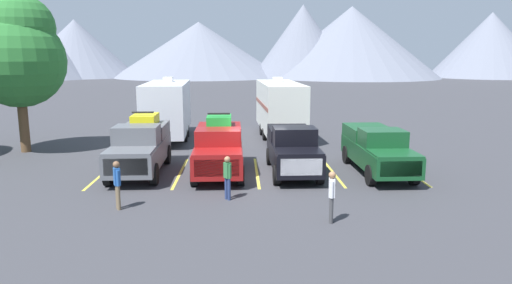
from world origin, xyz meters
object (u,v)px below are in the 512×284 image
(pickup_truck_a, at_px, (141,145))
(camper_trailer_b, at_px, (280,106))
(pickup_truck_c, at_px, (293,149))
(person_b, at_px, (117,182))
(pickup_truck_b, at_px, (219,147))
(pickup_truck_d, at_px, (377,148))
(camper_trailer_a, at_px, (167,107))
(person_a, at_px, (332,193))
(person_c, at_px, (227,175))

(pickup_truck_a, relative_size, camper_trailer_b, 0.62)
(pickup_truck_c, xyz_separation_m, person_b, (-6.53, -4.80, -0.12))
(pickup_truck_a, height_order, pickup_truck_b, pickup_truck_a)
(pickup_truck_b, xyz_separation_m, pickup_truck_d, (7.10, -0.04, -0.09))
(pickup_truck_b, xyz_separation_m, camper_trailer_b, (3.50, 9.16, 0.82))
(camper_trailer_b, bearing_deg, camper_trailer_a, -175.25)
(pickup_truck_a, height_order, person_a, pickup_truck_a)
(person_b, bearing_deg, person_c, 14.31)
(person_b, bearing_deg, pickup_truck_a, 92.94)
(pickup_truck_a, height_order, pickup_truck_d, pickup_truck_a)
(pickup_truck_a, relative_size, pickup_truck_d, 0.97)
(pickup_truck_d, height_order, camper_trailer_a, camper_trailer_a)
(pickup_truck_b, xyz_separation_m, person_b, (-3.24, -4.86, -0.21))
(pickup_truck_a, bearing_deg, person_c, -46.47)
(pickup_truck_b, bearing_deg, camper_trailer_a, 112.55)
(pickup_truck_b, relative_size, person_c, 3.32)
(camper_trailer_b, height_order, person_a, camper_trailer_b)
(pickup_truck_b, relative_size, camper_trailer_a, 0.64)
(camper_trailer_a, xyz_separation_m, person_c, (4.04, -12.48, -1.10))
(person_b, height_order, person_c, person_b)
(pickup_truck_a, relative_size, person_b, 3.37)
(pickup_truck_d, xyz_separation_m, person_b, (-10.34, -4.82, -0.11))
(pickup_truck_a, bearing_deg, person_a, -42.45)
(pickup_truck_d, bearing_deg, camper_trailer_a, 141.05)
(camper_trailer_a, relative_size, camper_trailer_b, 0.92)
(pickup_truck_d, relative_size, camper_trailer_b, 0.64)
(pickup_truck_d, bearing_deg, pickup_truck_c, -179.71)
(pickup_truck_d, height_order, person_c, pickup_truck_d)
(camper_trailer_b, bearing_deg, person_c, -103.01)
(pickup_truck_a, distance_m, person_a, 9.92)
(pickup_truck_d, relative_size, person_a, 3.55)
(pickup_truck_c, distance_m, person_a, 6.36)
(pickup_truck_c, bearing_deg, pickup_truck_b, 178.91)
(pickup_truck_a, xyz_separation_m, person_a, (7.31, -6.69, -0.27))
(camper_trailer_b, xyz_separation_m, person_b, (-6.75, -14.02, -1.03))
(person_a, bearing_deg, camper_trailer_b, 91.12)
(person_a, relative_size, person_b, 0.98)
(pickup_truck_b, bearing_deg, person_a, -59.26)
(pickup_truck_b, distance_m, person_c, 3.95)
(pickup_truck_c, bearing_deg, person_a, -85.36)
(pickup_truck_b, height_order, pickup_truck_d, pickup_truck_b)
(pickup_truck_c, distance_m, pickup_truck_d, 3.80)
(camper_trailer_a, bearing_deg, pickup_truck_d, -38.95)
(person_b, bearing_deg, camper_trailer_a, 91.34)
(pickup_truck_d, xyz_separation_m, person_c, (-6.61, -3.87, -0.15))
(pickup_truck_d, xyz_separation_m, person_a, (-3.29, -6.36, -0.13))
(pickup_truck_a, height_order, camper_trailer_a, camper_trailer_a)
(pickup_truck_a, distance_m, pickup_truck_b, 3.52)
(pickup_truck_a, bearing_deg, pickup_truck_c, -2.95)
(pickup_truck_b, distance_m, person_a, 7.45)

